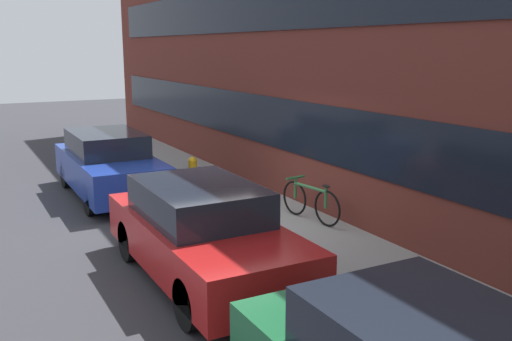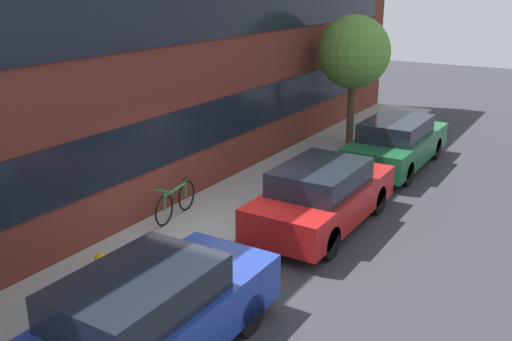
# 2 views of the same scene
# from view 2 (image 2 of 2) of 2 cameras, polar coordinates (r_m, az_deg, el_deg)

# --- Properties ---
(ground_plane) EXTENTS (56.00, 56.00, 0.00)m
(ground_plane) POSITION_cam_2_polar(r_m,az_deg,el_deg) (11.28, -2.02, -7.43)
(ground_plane) COLOR #333338
(sidewalk_strip) EXTENTS (28.00, 2.22, 0.10)m
(sidewalk_strip) POSITION_cam_2_polar(r_m,az_deg,el_deg) (11.85, -6.53, -5.94)
(sidewalk_strip) COLOR gray
(sidewalk_strip) RESTS_ON ground_plane
(rowhouse_facade) EXTENTS (28.00, 1.02, 7.62)m
(rowhouse_facade) POSITION_cam_2_polar(r_m,az_deg,el_deg) (11.89, -13.28, 12.65)
(rowhouse_facade) COLOR maroon
(rowhouse_facade) RESTS_ON ground_plane
(parked_car_blue) EXTENTS (4.18, 1.63, 1.44)m
(parked_car_blue) POSITION_cam_2_polar(r_m,az_deg,el_deg) (7.83, -10.86, -14.39)
(parked_car_blue) COLOR #1E3899
(parked_car_blue) RESTS_ON ground_plane
(parked_car_red) EXTENTS (4.10, 1.66, 1.40)m
(parked_car_red) POSITION_cam_2_polar(r_m,az_deg,el_deg) (11.88, 6.65, -2.50)
(parked_car_red) COLOR #AD1919
(parked_car_red) RESTS_ON ground_plane
(parked_car_green) EXTENTS (4.33, 1.65, 1.39)m
(parked_car_green) POSITION_cam_2_polar(r_m,az_deg,el_deg) (16.11, 13.87, 2.70)
(parked_car_green) COLOR #195B33
(parked_car_green) RESTS_ON ground_plane
(fire_hydrant) EXTENTS (0.50, 0.28, 0.78)m
(fire_hydrant) POSITION_cam_2_polar(r_m,az_deg,el_deg) (9.48, -15.14, -10.08)
(fire_hydrant) COLOR gold
(fire_hydrant) RESTS_ON sidewalk_strip
(bicycle) EXTENTS (1.58, 0.44, 0.77)m
(bicycle) POSITION_cam_2_polar(r_m,az_deg,el_deg) (12.24, -8.05, -3.00)
(bicycle) COLOR black
(bicycle) RESTS_ON sidewalk_strip
(street_tree) EXTENTS (2.18, 2.18, 3.89)m
(street_tree) POSITION_cam_2_polar(r_m,az_deg,el_deg) (17.61, 9.76, 11.56)
(street_tree) COLOR brown
(street_tree) RESTS_ON sidewalk_strip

